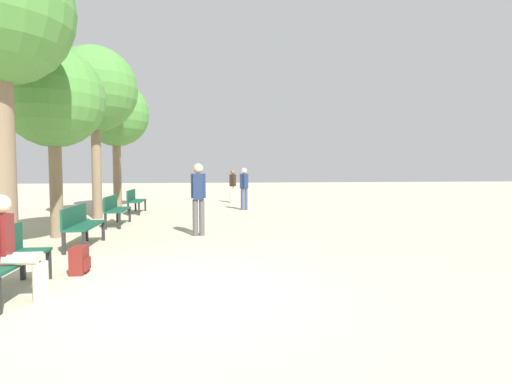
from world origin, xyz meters
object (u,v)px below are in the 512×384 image
person_seated (12,245)px  pedestrian_far (198,194)px  bench_row_3 (135,199)px  tree_row_2 (95,90)px  tree_row_3 (116,115)px  tree_row_1 (53,99)px  bench_row_2 (115,208)px  pedestrian_mid (233,184)px  pedestrian_near (244,186)px  bench_row_0 (4,256)px  backpack (80,260)px  bench_row_1 (81,223)px

person_seated → pedestrian_far: pedestrian_far is taller
bench_row_3 → person_seated: (0.23, -9.81, 0.19)m
tree_row_2 → tree_row_3: bearing=90.0°
tree_row_1 → pedestrian_far: size_ratio=2.53×
bench_row_2 → pedestrian_mid: (3.86, 7.12, 0.39)m
tree_row_1 → pedestrian_near: (5.02, 5.71, -2.31)m
bench_row_0 → backpack: size_ratio=3.68×
pedestrian_far → pedestrian_near: bearing=74.1°
pedestrian_near → pedestrian_mid: bearing=94.0°
bench_row_3 → tree_row_1: tree_row_1 is taller
bench_row_2 → person_seated: (0.23, -6.63, 0.19)m
tree_row_1 → pedestrian_near: 7.94m
backpack → tree_row_1: bearing=114.0°
tree_row_1 → pedestrian_mid: size_ratio=2.84×
bench_row_3 → bench_row_2: bearing=-90.0°
bench_row_2 → pedestrian_far: size_ratio=0.88×
person_seated → pedestrian_near: bearing=69.7°
backpack → pedestrian_mid: pedestrian_mid is taller
bench_row_0 → tree_row_3: bearing=94.8°
tree_row_1 → tree_row_3: size_ratio=0.87×
bench_row_2 → pedestrian_near: bearing=43.2°
bench_row_1 → tree_row_3: bearing=96.7°
bench_row_0 → bench_row_1: (0.00, 3.18, 0.00)m
tree_row_2 → pedestrian_mid: size_ratio=3.53×
bench_row_2 → tree_row_1: 3.45m
person_seated → pedestrian_far: (2.18, 4.58, 0.30)m
backpack → pedestrian_far: pedestrian_far is taller
bench_row_2 → pedestrian_near: 5.63m
bench_row_0 → tree_row_1: 5.35m
tree_row_1 → pedestrian_far: bearing=-3.2°
bench_row_0 → tree_row_2: (-0.93, 8.06, 3.64)m
bench_row_3 → backpack: bearing=-85.8°
bench_row_0 → bench_row_1: same height
bench_row_3 → pedestrian_far: size_ratio=0.88×
bench_row_3 → tree_row_3: size_ratio=0.30×
bench_row_1 → pedestrian_near: (4.09, 7.02, 0.44)m
tree_row_1 → tree_row_3: 6.63m
bench_row_3 → pedestrian_far: (2.41, -5.24, 0.50)m
tree_row_1 → pedestrian_near: tree_row_1 is taller
bench_row_0 → pedestrian_far: (2.41, 4.31, 0.50)m
bench_row_2 → tree_row_2: 4.13m
tree_row_3 → bench_row_1: bearing=-83.3°
pedestrian_near → bench_row_3: bearing=-170.9°
tree_row_2 → tree_row_3: 3.06m
bench_row_0 → bench_row_3: size_ratio=1.00×
bench_row_2 → pedestrian_mid: bearing=61.5°
bench_row_2 → tree_row_3: bearing=101.1°
bench_row_0 → person_seated: bearing=-49.8°
tree_row_3 → person_seated: (1.16, -11.37, -3.06)m
bench_row_0 → backpack: 1.22m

